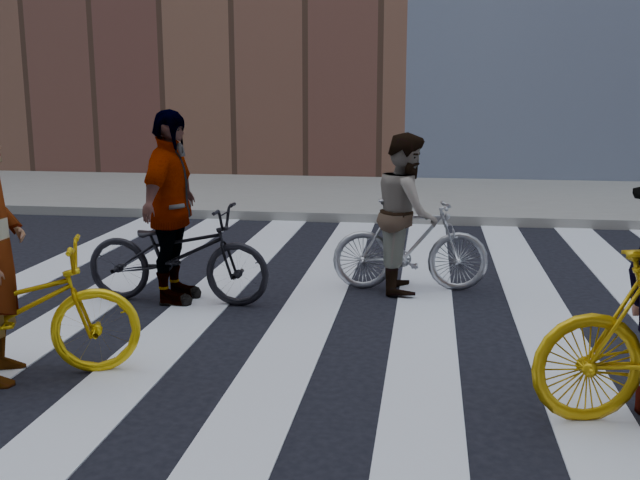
% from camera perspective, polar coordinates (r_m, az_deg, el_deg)
% --- Properties ---
extents(ground, '(100.00, 100.00, 0.00)m').
position_cam_1_polar(ground, '(7.01, 3.43, -6.08)').
color(ground, black).
rests_on(ground, ground).
extents(sidewalk_far, '(100.00, 5.00, 0.15)m').
position_cam_1_polar(sidewalk_far, '(14.32, 6.03, 3.29)').
color(sidewalk_far, gray).
rests_on(sidewalk_far, ground).
extents(zebra_crosswalk, '(8.25, 10.00, 0.01)m').
position_cam_1_polar(zebra_crosswalk, '(7.01, 3.43, -6.04)').
color(zebra_crosswalk, silver).
rests_on(zebra_crosswalk, ground).
extents(bike_yellow_left, '(2.05, 1.31, 1.02)m').
position_cam_1_polar(bike_yellow_left, '(5.97, -22.93, -5.09)').
color(bike_yellow_left, '#E5B70C').
rests_on(bike_yellow_left, ground).
extents(bike_silver_mid, '(1.67, 0.59, 0.98)m').
position_cam_1_polar(bike_silver_mid, '(7.94, 6.92, -0.36)').
color(bike_silver_mid, '#9A9BA4').
rests_on(bike_silver_mid, ground).
extents(bike_dark_rear, '(1.91, 0.74, 0.99)m').
position_cam_1_polar(bike_dark_rear, '(7.57, -10.82, -1.05)').
color(bike_dark_rear, black).
rests_on(bike_dark_rear, ground).
extents(rider_mid, '(0.69, 0.86, 1.67)m').
position_cam_1_polar(rider_mid, '(7.88, 6.61, 2.08)').
color(rider_mid, slate).
rests_on(rider_mid, ground).
extents(rider_rear, '(0.51, 1.14, 1.92)m').
position_cam_1_polar(rider_rear, '(7.50, -11.32, 2.41)').
color(rider_rear, slate).
rests_on(rider_rear, ground).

